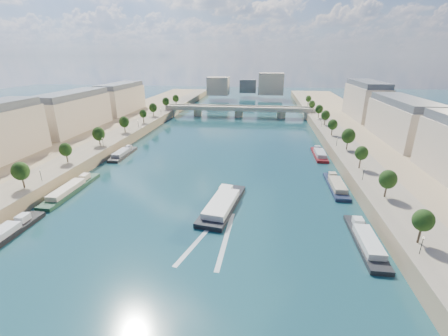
# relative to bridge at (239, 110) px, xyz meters

# --- Properties ---
(ground) EXTENTS (700.00, 700.00, 0.00)m
(ground) POSITION_rel_bridge_xyz_m (0.00, -116.01, -5.08)
(ground) COLOR #0C3035
(ground) RESTS_ON ground
(quay_left) EXTENTS (44.00, 520.00, 5.00)m
(quay_left) POSITION_rel_bridge_xyz_m (-72.00, -116.01, -2.58)
(quay_left) COLOR #9E8460
(quay_left) RESTS_ON ground
(quay_right) EXTENTS (44.00, 520.00, 5.00)m
(quay_right) POSITION_rel_bridge_xyz_m (72.00, -116.01, -2.58)
(quay_right) COLOR #9E8460
(quay_right) RESTS_ON ground
(pave_left) EXTENTS (14.00, 520.00, 0.10)m
(pave_left) POSITION_rel_bridge_xyz_m (-57.00, -116.01, -0.03)
(pave_left) COLOR gray
(pave_left) RESTS_ON quay_left
(pave_right) EXTENTS (14.00, 520.00, 0.10)m
(pave_right) POSITION_rel_bridge_xyz_m (57.00, -116.01, -0.03)
(pave_right) COLOR gray
(pave_right) RESTS_ON quay_right
(trees_left) EXTENTS (4.80, 268.80, 8.26)m
(trees_left) POSITION_rel_bridge_xyz_m (-55.00, -114.01, 5.39)
(trees_left) COLOR #382B1E
(trees_left) RESTS_ON ground
(trees_right) EXTENTS (4.80, 268.80, 8.26)m
(trees_right) POSITION_rel_bridge_xyz_m (55.00, -106.01, 5.39)
(trees_right) COLOR #382B1E
(trees_right) RESTS_ON ground
(lamps_left) EXTENTS (0.36, 200.36, 4.28)m
(lamps_left) POSITION_rel_bridge_xyz_m (-52.50, -126.01, 2.70)
(lamps_left) COLOR black
(lamps_left) RESTS_ON ground
(lamps_right) EXTENTS (0.36, 200.36, 4.28)m
(lamps_right) POSITION_rel_bridge_xyz_m (52.50, -111.01, 2.70)
(lamps_right) COLOR black
(lamps_right) RESTS_ON ground
(buildings_left) EXTENTS (16.00, 226.00, 23.20)m
(buildings_left) POSITION_rel_bridge_xyz_m (-85.00, -104.01, 11.37)
(buildings_left) COLOR beige
(buildings_left) RESTS_ON ground
(buildings_right) EXTENTS (16.00, 226.00, 23.20)m
(buildings_right) POSITION_rel_bridge_xyz_m (85.00, -104.01, 11.37)
(buildings_right) COLOR beige
(buildings_right) RESTS_ON ground
(skyline) EXTENTS (79.00, 42.00, 22.00)m
(skyline) POSITION_rel_bridge_xyz_m (3.19, 103.51, 9.57)
(skyline) COLOR beige
(skyline) RESTS_ON ground
(bridge) EXTENTS (112.00, 12.00, 8.15)m
(bridge) POSITION_rel_bridge_xyz_m (0.00, 0.00, 0.00)
(bridge) COLOR #C1B79E
(bridge) RESTS_ON ground
(tour_barge) EXTENTS (12.35, 29.21, 3.84)m
(tour_barge) POSITION_rel_bridge_xyz_m (7.61, -146.63, -4.01)
(tour_barge) COLOR black
(tour_barge) RESTS_ON ground
(wake) EXTENTS (11.56, 26.03, 0.04)m
(wake) POSITION_rel_bridge_xyz_m (7.61, -163.22, -5.06)
(wake) COLOR silver
(wake) RESTS_ON ground
(moored_barges_left) EXTENTS (5.00, 160.53, 3.60)m
(moored_barges_left) POSITION_rel_bridge_xyz_m (-45.50, -171.46, -4.24)
(moored_barges_left) COLOR #181D36
(moored_barges_left) RESTS_ON ground
(moored_barges_right) EXTENTS (5.00, 160.84, 3.60)m
(moored_barges_right) POSITION_rel_bridge_xyz_m (45.50, -154.89, -4.24)
(moored_barges_right) COLOR black
(moored_barges_right) RESTS_ON ground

